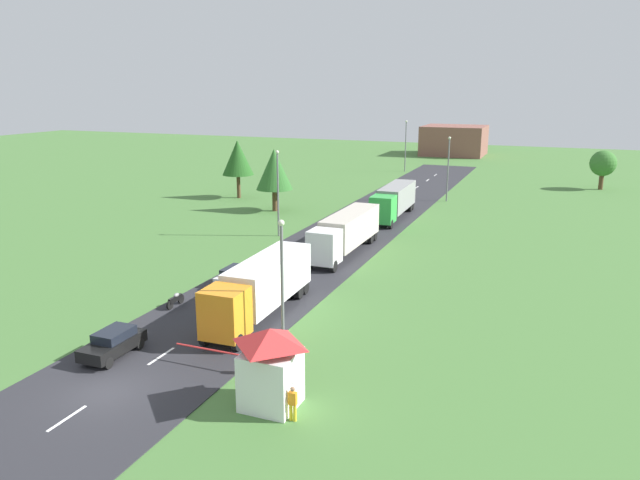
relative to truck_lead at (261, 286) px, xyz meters
name	(u,v)px	position (x,y,z in m)	size (l,w,h in m)	color
ground_plane	(107,393)	(-2.41, -12.14, -2.15)	(280.00, 280.00, 0.00)	#477538
road	(303,263)	(-2.41, 12.36, -2.12)	(10.00, 140.00, 0.06)	#2B2B30
lane_marking_centre	(287,273)	(-2.41, 9.02, -2.09)	(0.16, 122.07, 0.01)	white
truck_lead	(261,286)	(0.00, 0.00, 0.00)	(2.79, 11.82, 3.64)	orange
truck_second	(346,231)	(-0.02, 16.66, -0.05)	(2.56, 12.54, 3.54)	white
truck_third	(394,200)	(-0.01, 33.05, -0.03)	(2.78, 12.28, 3.59)	green
car_lead	(113,343)	(-4.92, -8.65, -1.30)	(1.82, 4.00, 1.51)	black
car_second	(236,275)	(-4.81, 5.06, -1.35)	(1.79, 3.98, 1.39)	white
motorcycle_courier	(175,300)	(-6.34, -0.69, -1.61)	(0.28, 1.94, 0.91)	black
guard_booth	(271,367)	(5.76, -10.18, -0.14)	(2.85, 2.77, 3.97)	white
barrier_gate	(236,360)	(2.40, -7.68, -1.46)	(4.64, 0.28, 1.05)	orange
person_lead	(289,368)	(5.67, -7.92, -1.22)	(0.38, 0.23, 1.77)	black
person_second	(293,403)	(7.26, -10.99, -1.27)	(0.38, 0.22, 1.69)	yellow
person_third	(279,382)	(5.82, -9.47, -1.26)	(0.38, 0.22, 1.70)	blue
lamppost_lead	(282,278)	(3.44, -3.96, 2.16)	(0.36, 0.36, 7.67)	slate
lamppost_second	(278,189)	(-8.62, 20.43, 2.68)	(0.36, 0.36, 8.70)	slate
lamppost_third	(448,166)	(3.72, 45.91, 2.57)	(0.36, 0.36, 8.48)	slate
lamppost_fourth	(406,143)	(-8.48, 71.76, 2.81)	(0.36, 0.36, 8.96)	slate
tree_oak	(274,170)	(-14.54, 31.66, 2.92)	(4.42, 4.42, 7.55)	#513823
tree_birch	(603,164)	(23.03, 63.77, 1.67)	(3.74, 3.74, 5.74)	#513823
tree_maple	(238,158)	(-23.02, 37.84, 3.29)	(4.22, 4.22, 7.80)	#513823
distant_building	(454,140)	(-5.10, 101.75, 1.01)	(13.15, 12.34, 6.32)	brown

